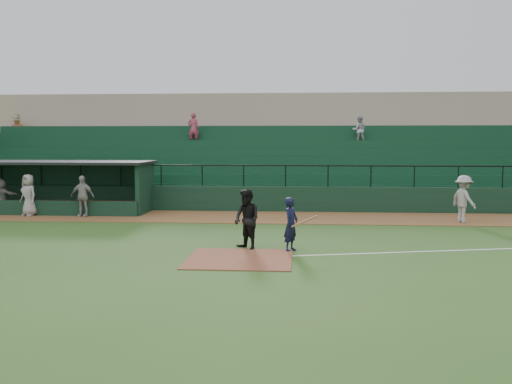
{
  "coord_description": "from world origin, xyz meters",
  "views": [
    {
      "loc": [
        1.75,
        -17.29,
        3.41
      ],
      "look_at": [
        0.0,
        5.0,
        1.4
      ],
      "focal_mm": 40.76,
      "sensor_mm": 36.0,
      "label": 1
    }
  ],
  "objects": [
    {
      "name": "dugout",
      "position": [
        -9.75,
        9.56,
        1.33
      ],
      "size": [
        8.9,
        3.2,
        2.42
      ],
      "color": "black",
      "rests_on": "ground"
    },
    {
      "name": "warning_track",
      "position": [
        0.0,
        8.0,
        0.01
      ],
      "size": [
        40.0,
        4.0,
        0.03
      ],
      "primitive_type": "cube",
      "color": "brown",
      "rests_on": "ground"
    },
    {
      "name": "stadium_structure",
      "position": [
        -0.0,
        16.46,
        2.3
      ],
      "size": [
        38.0,
        13.08,
        6.4
      ],
      "color": "black",
      "rests_on": "ground"
    },
    {
      "name": "ground",
      "position": [
        0.0,
        0.0,
        0.0
      ],
      "size": [
        90.0,
        90.0,
        0.0
      ],
      "primitive_type": "plane",
      "color": "#2B4E19",
      "rests_on": "ground"
    },
    {
      "name": "runner",
      "position": [
        8.38,
        6.91,
        1.0
      ],
      "size": [
        1.19,
        1.44,
        1.94
      ],
      "primitive_type": "imported",
      "rotation": [
        0.0,
        0.0,
        2.02
      ],
      "color": "#A29D98",
      "rests_on": "warning_track"
    },
    {
      "name": "dugout_player_b",
      "position": [
        -10.39,
        7.59,
        0.96
      ],
      "size": [
        1.08,
        0.94,
        1.86
      ],
      "primitive_type": "imported",
      "rotation": [
        0.0,
        0.0,
        -0.48
      ],
      "color": "#9F9A95",
      "rests_on": "warning_track"
    },
    {
      "name": "batter_at_plate",
      "position": [
        1.45,
        0.35,
        0.83
      ],
      "size": [
        1.1,
        0.73,
        1.66
      ],
      "color": "black",
      "rests_on": "ground"
    },
    {
      "name": "dugout_player_a",
      "position": [
        -7.88,
        7.49,
        0.94
      ],
      "size": [
        1.1,
        0.53,
        1.82
      ],
      "primitive_type": "imported",
      "rotation": [
        0.0,
        0.0,
        -0.08
      ],
      "color": "#A49E99",
      "rests_on": "warning_track"
    },
    {
      "name": "dugout_player_c",
      "position": [
        -12.18,
        8.64,
        0.83
      ],
      "size": [
        1.56,
        0.85,
        1.6
      ],
      "primitive_type": "imported",
      "rotation": [
        0.0,
        0.0,
        2.87
      ],
      "color": "gray",
      "rests_on": "warning_track"
    },
    {
      "name": "home_plate_dirt",
      "position": [
        0.0,
        -1.0,
        0.01
      ],
      "size": [
        3.0,
        3.0,
        0.03
      ],
      "primitive_type": "cube",
      "color": "brown",
      "rests_on": "ground"
    },
    {
      "name": "umpire",
      "position": [
        0.07,
        0.53,
        0.94
      ],
      "size": [
        1.15,
        1.16,
        1.89
      ],
      "primitive_type": "imported",
      "rotation": [
        0.0,
        0.0,
        -0.81
      ],
      "color": "black",
      "rests_on": "ground"
    },
    {
      "name": "foul_line",
      "position": [
        8.0,
        1.2,
        0.01
      ],
      "size": [
        17.49,
        4.44,
        0.01
      ],
      "primitive_type": "cube",
      "rotation": [
        0.0,
        0.0,
        0.24
      ],
      "color": "white",
      "rests_on": "ground"
    }
  ]
}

